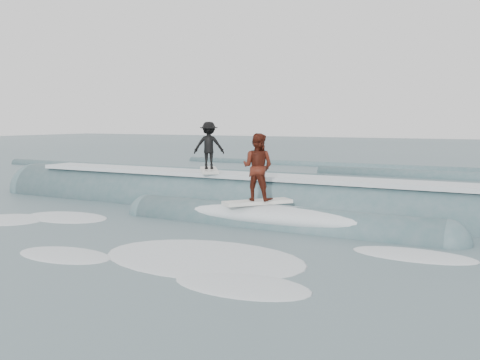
% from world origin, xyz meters
% --- Properties ---
extents(ground, '(160.00, 160.00, 0.00)m').
position_xyz_m(ground, '(0.00, 0.00, 0.00)').
color(ground, '#41565F').
rests_on(ground, ground).
extents(breaking_wave, '(22.71, 3.91, 2.26)m').
position_xyz_m(breaking_wave, '(0.29, 4.50, 0.04)').
color(breaking_wave, '#3B5E63').
rests_on(breaking_wave, ground).
extents(surfer_black, '(1.59, 1.96, 1.72)m').
position_xyz_m(surfer_black, '(-1.75, 4.86, 2.02)').
color(surfer_black, silver).
rests_on(surfer_black, ground).
extents(surfer_red, '(1.68, 1.90, 2.00)m').
position_xyz_m(surfer_red, '(1.21, 2.66, 1.57)').
color(surfer_red, white).
rests_on(surfer_red, ground).
extents(whitewater, '(13.77, 5.36, 0.10)m').
position_xyz_m(whitewater, '(0.28, -0.86, 0.00)').
color(whitewater, white).
rests_on(whitewater, ground).
extents(far_swells, '(42.38, 8.65, 0.80)m').
position_xyz_m(far_swells, '(-0.86, 17.65, 0.00)').
color(far_swells, '#3B5E63').
rests_on(far_swells, ground).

